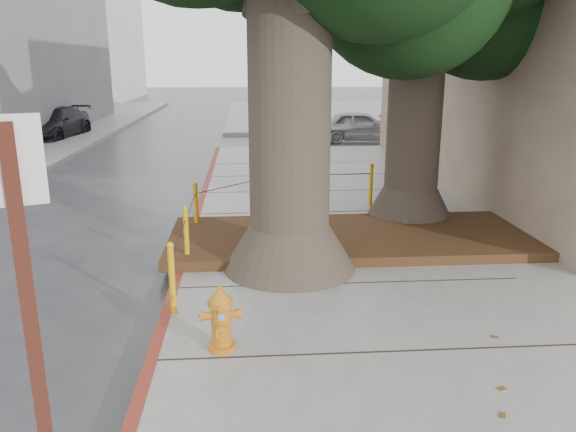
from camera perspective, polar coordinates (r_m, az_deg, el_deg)
name	(u,v)px	position (r m, az deg, el deg)	size (l,w,h in m)	color
ground	(335,366)	(6.44, 4.81, -14.92)	(140.00, 140.00, 0.00)	#28282B
sidewalk_far	(356,113)	(36.29, 6.92, 10.31)	(16.00, 20.00, 0.15)	slate
curb_red	(178,280)	(8.66, -11.10, -6.37)	(0.14, 26.00, 0.16)	maroon
planter_bed	(352,238)	(10.02, 6.49, -2.19)	(6.40, 2.60, 0.16)	black
building_far_white	(49,8)	(53.15, -23.11, 18.87)	(12.00, 18.00, 15.00)	silver
building_side_white	(550,38)	(35.77, 25.08, 16.06)	(10.00, 10.00, 9.00)	silver
bollard_ring	(251,209)	(10.19, -3.74, 0.71)	(3.79, 5.39, 0.95)	#DC9E0C
fire_hydrant	(221,319)	(6.31, -6.82, -10.32)	(0.40, 0.36, 0.75)	orange
signpost	(38,378)	(3.05, -24.05, -14.76)	(0.27, 0.13, 2.88)	#471911
car_silver	(361,126)	(23.78, 7.40, 9.04)	(1.54, 3.82, 1.30)	#9D9DA2
car_red	(427,122)	(25.91, 13.95, 9.27)	(1.41, 4.05, 1.33)	maroon
car_dark	(53,124)	(26.30, -22.75, 8.65)	(1.89, 4.66, 1.35)	black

